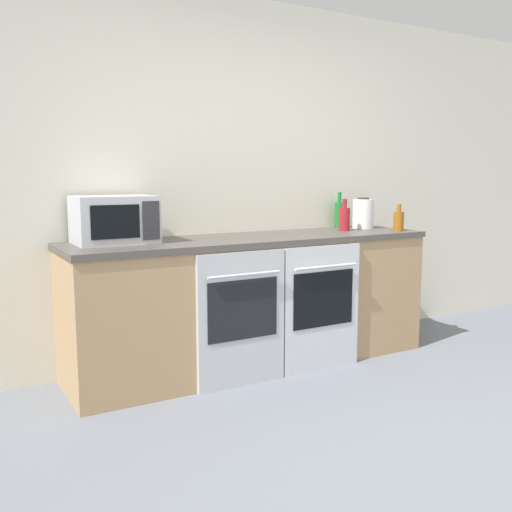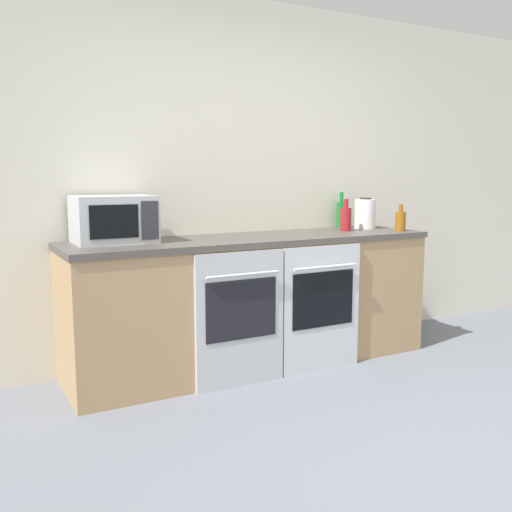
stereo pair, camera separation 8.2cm
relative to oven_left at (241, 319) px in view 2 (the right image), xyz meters
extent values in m
plane|color=slate|center=(0.28, -1.34, -0.44)|extent=(16.00, 16.00, 0.00)
cube|color=silver|center=(0.28, 0.69, 0.86)|extent=(10.00, 0.06, 2.60)
cube|color=tan|center=(0.28, 0.34, 0.00)|extent=(2.59, 0.64, 0.88)
cube|color=#4C4742|center=(0.28, 0.34, 0.45)|extent=(2.62, 0.66, 0.04)
cube|color=#B7BABF|center=(0.00, 0.00, -0.01)|extent=(0.61, 0.03, 0.87)
cube|color=black|center=(0.00, -0.02, 0.06)|extent=(0.49, 0.01, 0.38)
cylinder|color=#B7BABF|center=(0.00, -0.04, 0.29)|extent=(0.50, 0.02, 0.02)
cube|color=silver|center=(0.62, 0.00, -0.01)|extent=(0.61, 0.03, 0.87)
cube|color=black|center=(0.62, -0.02, 0.06)|extent=(0.49, 0.01, 0.38)
cylinder|color=silver|center=(0.62, -0.04, 0.29)|extent=(0.50, 0.02, 0.02)
cube|color=#B7BABF|center=(-0.67, 0.44, 0.62)|extent=(0.49, 0.36, 0.30)
cube|color=black|center=(-0.71, 0.26, 0.62)|extent=(0.29, 0.01, 0.20)
cube|color=#2D2D33|center=(-0.49, 0.26, 0.62)|extent=(0.11, 0.01, 0.24)
cylinder|color=#8C5114|center=(1.45, 0.15, 0.55)|extent=(0.08, 0.08, 0.15)
cylinder|color=#8C5114|center=(1.45, 0.15, 0.65)|extent=(0.03, 0.03, 0.06)
cylinder|color=#19722D|center=(1.20, 0.57, 0.58)|extent=(0.07, 0.07, 0.21)
cylinder|color=#19722D|center=(1.20, 0.57, 0.72)|extent=(0.03, 0.03, 0.08)
cylinder|color=maroon|center=(1.09, 0.36, 0.56)|extent=(0.09, 0.09, 0.17)
cylinder|color=maroon|center=(1.09, 0.36, 0.68)|extent=(0.04, 0.04, 0.07)
cylinder|color=white|center=(1.34, 0.44, 0.59)|extent=(0.17, 0.17, 0.23)
cylinder|color=#262628|center=(1.34, 0.44, 0.71)|extent=(0.09, 0.09, 0.01)
camera|label=1|loc=(-1.67, -3.08, 0.90)|focal=40.00mm
camera|label=2|loc=(-1.59, -3.12, 0.90)|focal=40.00mm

